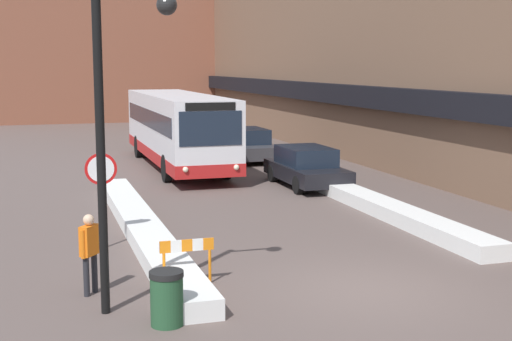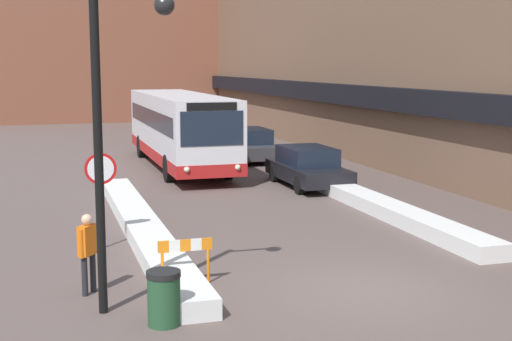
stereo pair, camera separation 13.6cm
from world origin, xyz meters
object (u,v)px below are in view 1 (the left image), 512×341
Objects in this scene: stop_sign at (101,180)px; trash_bin at (167,298)px; pedestrian at (90,246)px; construction_barricade at (187,253)px; parked_car_front at (306,167)px; parked_car_middle at (248,145)px; city_bus at (177,128)px; street_lamp at (117,112)px.

trash_bin is (0.55, -5.54, -1.20)m from stop_sign.
construction_barricade is at bearing -51.88° from pedestrian.
parked_car_front is 7.46m from parked_car_middle.
trash_bin is (1.11, -2.08, -0.47)m from pedestrian.
trash_bin reaches higher than construction_barricade.
parked_car_middle is at bearing 69.67° from construction_barricade.
street_lamp is at bearing -104.21° from city_bus.
parked_car_front is 14.35m from trash_bin.
street_lamp is 3.45m from construction_barricade.
parked_car_front is at bearing -90.00° from parked_car_middle.
street_lamp is at bearing -124.99° from parked_car_front.
pedestrian is at bearing 118.07° from trash_bin.
construction_barricade is (0.79, 2.08, 0.19)m from trash_bin.
street_lamp is at bearing -112.94° from parked_car_middle.
parked_car_middle is 4.11× the size of construction_barricade.
stop_sign reaches higher than pedestrian.
parked_car_middle is 4.75× the size of trash_bin.
parked_car_front reaches higher than construction_barricade.
stop_sign is 2.11× the size of construction_barricade.
street_lamp is at bearing -140.95° from construction_barricade.
parked_car_front is 10.46m from stop_sign.
stop_sign is at bearing -139.31° from parked_car_front.
stop_sign is at bearing 28.97° from pedestrian.
trash_bin is at bearing -120.79° from parked_car_front.
pedestrian is at bearing 112.42° from street_lamp.
pedestrian reaches higher than parked_car_front.
parked_car_middle is at bearing 60.99° from stop_sign.
pedestrian is at bearing -129.53° from parked_car_front.
city_bus is 3.87m from parked_car_middle.
parked_car_front reaches higher than trash_bin.
trash_bin is at bearing -110.37° from parked_car_middle.
parked_car_middle is 21.10m from trash_bin.
pedestrian reaches higher than trash_bin.
parked_car_front is (3.52, -6.20, -0.99)m from city_bus.
parked_car_middle is 20.67m from street_lamp.
pedestrian is 1.43× the size of construction_barricade.
parked_car_middle reaches higher than trash_bin.
stop_sign is 3.58m from pedestrian.
street_lamp is (-7.98, -18.85, 2.86)m from parked_car_middle.
city_bus is at bearing 21.41° from pedestrian.
pedestrian is 1.66× the size of trash_bin.
pedestrian reaches higher than parked_car_middle.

